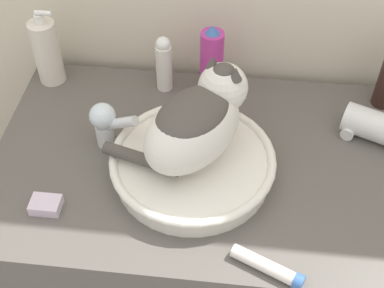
# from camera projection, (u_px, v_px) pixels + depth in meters

# --- Properties ---
(vanity_counter) EXTENTS (0.99, 0.62, 0.86)m
(vanity_counter) POSITION_uv_depth(u_px,v_px,m) (202.00, 259.00, 1.55)
(vanity_counter) COLOR #56514C
(vanity_counter) RESTS_ON ground_plane
(sink_basin) EXTENTS (0.37, 0.37, 0.06)m
(sink_basin) POSITION_uv_depth(u_px,v_px,m) (193.00, 164.00, 1.18)
(sink_basin) COLOR white
(sink_basin) RESTS_ON vanity_counter
(cat) EXTENTS (0.33, 0.29, 0.20)m
(cat) POSITION_uv_depth(u_px,v_px,m) (197.00, 120.00, 1.10)
(cat) COLOR silver
(cat) RESTS_ON sink_basin
(faucet) EXTENTS (0.12, 0.07, 0.12)m
(faucet) POSITION_uv_depth(u_px,v_px,m) (106.00, 122.00, 1.22)
(faucet) COLOR silver
(faucet) RESTS_ON vanity_counter
(spray_bottle_trigger) EXTENTS (0.06, 0.06, 0.20)m
(spray_bottle_trigger) POSITION_uv_depth(u_px,v_px,m) (212.00, 62.00, 1.34)
(spray_bottle_trigger) COLOR #B2338C
(spray_bottle_trigger) RESTS_ON vanity_counter
(soap_pump_bottle) EXTENTS (0.07, 0.07, 0.21)m
(soap_pump_bottle) POSITION_uv_depth(u_px,v_px,m) (47.00, 52.00, 1.37)
(soap_pump_bottle) COLOR silver
(soap_pump_bottle) RESTS_ON vanity_counter
(deodorant_stick) EXTENTS (0.04, 0.04, 0.16)m
(deodorant_stick) POSITION_uv_depth(u_px,v_px,m) (164.00, 63.00, 1.36)
(deodorant_stick) COLOR white
(deodorant_stick) RESTS_ON vanity_counter
(cream_tube) EXTENTS (0.15, 0.09, 0.03)m
(cream_tube) POSITION_uv_depth(u_px,v_px,m) (268.00, 267.00, 1.03)
(cream_tube) COLOR silver
(cream_tube) RESTS_ON vanity_counter
(hair_dryer) EXTENTS (0.17, 0.13, 0.07)m
(hair_dryer) POSITION_uv_depth(u_px,v_px,m) (374.00, 126.00, 1.26)
(hair_dryer) COLOR silver
(hair_dryer) RESTS_ON vanity_counter
(soap_bar) EXTENTS (0.06, 0.05, 0.02)m
(soap_bar) POSITION_uv_depth(u_px,v_px,m) (46.00, 205.00, 1.13)
(soap_bar) COLOR silver
(soap_bar) RESTS_ON vanity_counter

